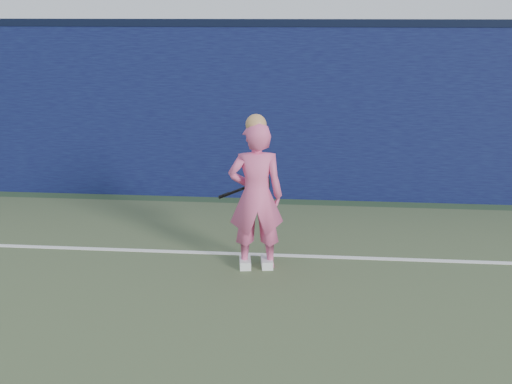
# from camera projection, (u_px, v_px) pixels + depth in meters

# --- Properties ---
(backstop_wall) EXTENTS (24.00, 0.40, 2.50)m
(backstop_wall) POSITION_uv_depth(u_px,v_px,m) (323.00, 115.00, 9.39)
(backstop_wall) COLOR #0C0D35
(backstop_wall) RESTS_ON ground
(wall_cap) EXTENTS (24.00, 0.42, 0.10)m
(wall_cap) POSITION_uv_depth(u_px,v_px,m) (326.00, 23.00, 9.03)
(wall_cap) COLOR black
(wall_cap) RESTS_ON backstop_wall
(player) EXTENTS (0.64, 0.47, 1.70)m
(player) POSITION_uv_depth(u_px,v_px,m) (256.00, 196.00, 6.86)
(player) COLOR #E0578B
(player) RESTS_ON ground
(racket) EXTENTS (0.59, 0.29, 0.33)m
(racket) POSITION_uv_depth(u_px,v_px,m) (255.00, 185.00, 7.32)
(racket) COLOR black
(racket) RESTS_ON ground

